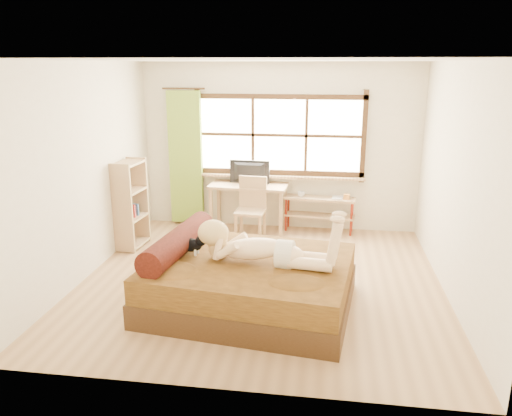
% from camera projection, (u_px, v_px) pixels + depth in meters
% --- Properties ---
extents(floor, '(4.50, 4.50, 0.00)m').
position_uv_depth(floor, '(261.00, 280.00, 6.37)').
color(floor, '#9E754C').
rests_on(floor, ground).
extents(ceiling, '(4.50, 4.50, 0.00)m').
position_uv_depth(ceiling, '(262.00, 60.00, 5.62)').
color(ceiling, white).
rests_on(ceiling, wall_back).
extents(wall_back, '(4.50, 0.00, 4.50)m').
position_uv_depth(wall_back, '(279.00, 147.00, 8.13)').
color(wall_back, silver).
rests_on(wall_back, floor).
extents(wall_front, '(4.50, 0.00, 4.50)m').
position_uv_depth(wall_front, '(223.00, 240.00, 3.85)').
color(wall_front, silver).
rests_on(wall_front, floor).
extents(wall_left, '(0.00, 4.50, 4.50)m').
position_uv_depth(wall_left, '(85.00, 172.00, 6.30)').
color(wall_left, silver).
rests_on(wall_left, floor).
extents(wall_right, '(0.00, 4.50, 4.50)m').
position_uv_depth(wall_right, '(456.00, 183.00, 5.69)').
color(wall_right, silver).
rests_on(wall_right, floor).
extents(window, '(2.80, 0.16, 1.46)m').
position_uv_depth(window, '(279.00, 138.00, 8.06)').
color(window, '#FFEDBF').
rests_on(window, wall_back).
extents(curtain, '(0.55, 0.10, 2.20)m').
position_uv_depth(curtain, '(186.00, 158.00, 8.28)').
color(curtain, olive).
rests_on(curtain, wall_back).
extents(bed, '(2.42, 2.03, 0.84)m').
position_uv_depth(bed, '(246.00, 281.00, 5.64)').
color(bed, '#331D0F').
rests_on(bed, floor).
extents(woman, '(1.59, 0.63, 0.66)m').
position_uv_depth(woman, '(263.00, 234.00, 5.39)').
color(woman, beige).
rests_on(woman, bed).
extents(kitten, '(0.35, 0.17, 0.27)m').
position_uv_depth(kitten, '(190.00, 243.00, 5.71)').
color(kitten, black).
rests_on(kitten, bed).
extents(desk, '(1.28, 0.65, 0.78)m').
position_uv_depth(desk, '(248.00, 191.00, 8.10)').
color(desk, '#A07357').
rests_on(desk, floor).
extents(monitor, '(0.66, 0.13, 0.38)m').
position_uv_depth(monitor, '(249.00, 172.00, 8.06)').
color(monitor, black).
rests_on(monitor, desk).
extents(chair, '(0.46, 0.46, 0.98)m').
position_uv_depth(chair, '(252.00, 205.00, 7.78)').
color(chair, '#A07357').
rests_on(chair, floor).
extents(pipe_shelf, '(1.18, 0.41, 0.65)m').
position_uv_depth(pipe_shelf, '(320.00, 206.00, 8.12)').
color(pipe_shelf, '#A07357').
rests_on(pipe_shelf, floor).
extents(cup, '(0.12, 0.12, 0.09)m').
position_uv_depth(cup, '(301.00, 194.00, 8.11)').
color(cup, gray).
rests_on(cup, pipe_shelf).
extents(book, '(0.20, 0.25, 0.02)m').
position_uv_depth(book, '(332.00, 197.00, 8.05)').
color(book, gray).
rests_on(book, pipe_shelf).
extents(bookshelf, '(0.37, 0.59, 1.31)m').
position_uv_depth(bookshelf, '(130.00, 204.00, 7.38)').
color(bookshelf, '#A07357').
rests_on(bookshelf, floor).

